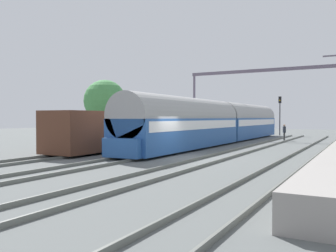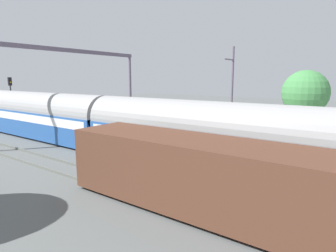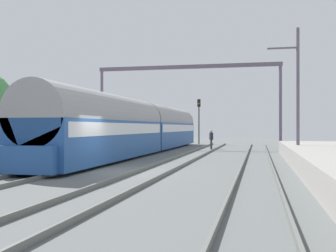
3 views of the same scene
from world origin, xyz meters
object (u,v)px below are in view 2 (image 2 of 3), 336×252
Objects in this scene: passenger_train at (105,124)px; freight_car at (216,178)px; catenary_gantry at (65,69)px; person_crossing at (100,121)px; railway_signal_far at (11,95)px.

freight_car is at bearing -111.91° from passenger_train.
catenary_gantry is (6.53, 18.32, 4.49)m from freight_car.
freight_car is at bearing -109.62° from catenary_gantry.
railway_signal_far reaches higher than person_crossing.
person_crossing is at bearing -76.45° from railway_signal_far.
railway_signal_far reaches higher than passenger_train.
freight_car is 19.96m from catenary_gantry.
passenger_train is 8.76m from catenary_gantry.
catenary_gantry is at bearing 73.80° from passenger_train.
passenger_train is 2.53× the size of freight_car.
freight_car is 7.51× the size of person_crossing.
railway_signal_far is at bearing 83.68° from passenger_train.
person_crossing is (4.65, 5.99, -0.94)m from passenger_train.
catenary_gantry is (-2.47, 1.51, 4.93)m from person_crossing.
catenary_gantry reaches higher than passenger_train.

